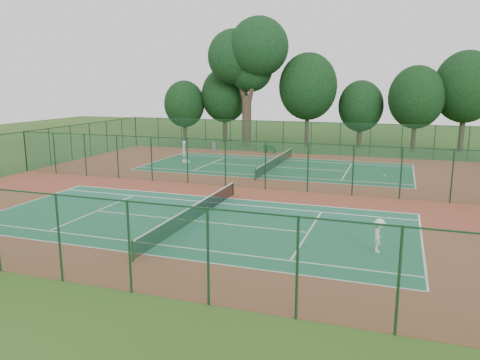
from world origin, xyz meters
name	(u,v)px	position (x,y,z in m)	size (l,w,h in m)	color
ground	(245,188)	(0.00, 0.00, 0.00)	(120.00, 120.00, 0.00)	#2F5219
red_pad	(245,188)	(0.00, 0.00, 0.01)	(40.00, 36.00, 0.01)	brown
court_near	(194,221)	(0.00, -9.00, 0.01)	(23.77, 10.97, 0.01)	#1F6246
court_far	(276,167)	(0.00, 9.00, 0.01)	(23.77, 10.97, 0.01)	#1A5537
fence_north	(297,137)	(0.00, 18.00, 1.76)	(40.00, 0.09, 3.50)	#164327
fence_south	(93,242)	(0.00, -18.00, 1.76)	(40.00, 0.09, 3.50)	#1B5131
fence_west	(25,151)	(-20.00, 0.00, 1.76)	(0.09, 36.00, 3.50)	#1A4F32
fence_divider	(245,164)	(0.00, 0.00, 1.76)	(40.00, 0.09, 3.50)	#1B5330
tennis_net_near	(194,212)	(0.00, -9.00, 0.54)	(0.10, 12.90, 0.97)	#14371A
tennis_net_far	(276,161)	(0.00, 9.00, 0.54)	(0.10, 12.90, 0.97)	#14371D
player_near	(379,236)	(9.93, -10.82, 0.81)	(1.02, 0.58, 1.58)	silver
player_far	(184,151)	(-9.44, 9.37, 1.01)	(0.72, 0.47, 1.97)	silver
trash_bin	(214,146)	(-9.54, 17.47, 0.47)	(0.51, 0.51, 0.92)	slate
bench	(270,149)	(-2.80, 17.08, 0.48)	(1.53, 0.93, 0.91)	#12361B
kit_bag	(186,161)	(-8.83, 8.52, 0.15)	(0.73, 0.28, 0.28)	silver
stray_ball_a	(247,189)	(0.35, -0.56, 0.04)	(0.07, 0.07, 0.07)	#B3C52D
stray_ball_b	(294,191)	(3.70, -0.24, 0.04)	(0.07, 0.07, 0.07)	#B2D230
stray_ball_c	(183,184)	(-4.85, -0.38, 0.05)	(0.07, 0.07, 0.07)	#E4F438
big_tree	(248,56)	(-6.93, 22.12, 10.68)	(9.82, 7.19, 15.08)	#3B2D20
evergreen_row	(312,146)	(0.50, 24.25, 0.00)	(39.00, 5.00, 12.00)	black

